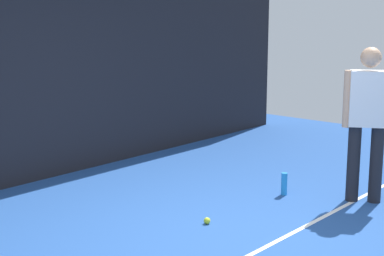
# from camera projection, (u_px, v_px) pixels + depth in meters

# --- Properties ---
(ground_plane) EXTENTS (12.00, 12.00, 0.00)m
(ground_plane) POSITION_uv_depth(u_px,v_px,m) (225.00, 240.00, 5.33)
(ground_plane) COLOR #234C93
(back_fence) EXTENTS (10.00, 0.10, 2.95)m
(back_fence) POSITION_uv_depth(u_px,v_px,m) (30.00, 62.00, 7.00)
(back_fence) COLOR black
(back_fence) RESTS_ON ground
(court_line) EXTENTS (9.00, 0.05, 0.00)m
(court_line) POSITION_uv_depth(u_px,v_px,m) (258.00, 251.00, 5.09)
(court_line) COLOR white
(court_line) RESTS_ON ground
(tennis_player) EXTENTS (0.39, 0.47, 1.70)m
(tennis_player) POSITION_uv_depth(u_px,v_px,m) (368.00, 115.00, 6.27)
(tennis_player) COLOR black
(tennis_player) RESTS_ON ground
(tennis_ball_by_fence) EXTENTS (0.07, 0.07, 0.07)m
(tennis_ball_by_fence) POSITION_uv_depth(u_px,v_px,m) (207.00, 221.00, 5.75)
(tennis_ball_by_fence) COLOR #CCE033
(tennis_ball_by_fence) RESTS_ON ground
(water_bottle) EXTENTS (0.07, 0.07, 0.26)m
(water_bottle) POSITION_uv_depth(u_px,v_px,m) (284.00, 184.00, 6.65)
(water_bottle) COLOR #268CD8
(water_bottle) RESTS_ON ground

